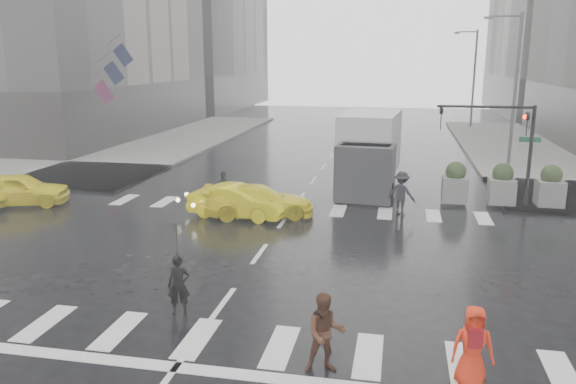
% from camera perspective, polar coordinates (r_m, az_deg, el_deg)
% --- Properties ---
extents(ground, '(120.00, 120.00, 0.00)m').
position_cam_1_polar(ground, '(19.05, -2.91, -6.28)').
color(ground, black).
rests_on(ground, ground).
extents(sidewalk_nw, '(35.00, 35.00, 0.15)m').
position_cam_1_polar(sidewalk_nw, '(42.78, -22.97, 3.82)').
color(sidewalk_nw, slate).
rests_on(sidewalk_nw, ground).
extents(road_markings, '(18.00, 48.00, 0.01)m').
position_cam_1_polar(road_markings, '(19.05, -2.91, -6.27)').
color(road_markings, silver).
rests_on(road_markings, ground).
extents(traffic_signal_pole, '(4.45, 0.42, 4.50)m').
position_cam_1_polar(traffic_signal_pole, '(25.99, 21.39, 5.42)').
color(traffic_signal_pole, black).
rests_on(traffic_signal_pole, ground).
extents(street_lamp_near, '(2.15, 0.22, 9.00)m').
position_cam_1_polar(street_lamp_near, '(35.98, 21.91, 10.13)').
color(street_lamp_near, '#59595B').
rests_on(street_lamp_near, ground).
extents(street_lamp_far, '(2.15, 0.22, 9.00)m').
position_cam_1_polar(street_lamp_far, '(55.77, 18.26, 11.24)').
color(street_lamp_far, '#59595B').
rests_on(street_lamp_far, ground).
extents(planter_west, '(1.10, 1.10, 1.80)m').
position_cam_1_polar(planter_west, '(26.27, 16.61, 0.91)').
color(planter_west, slate).
rests_on(planter_west, ground).
extents(planter_mid, '(1.10, 1.10, 1.80)m').
position_cam_1_polar(planter_mid, '(26.54, 20.90, 0.70)').
color(planter_mid, slate).
rests_on(planter_mid, ground).
extents(planter_east, '(1.10, 1.10, 1.80)m').
position_cam_1_polar(planter_east, '(26.95, 25.09, 0.50)').
color(planter_east, slate).
rests_on(planter_east, ground).
extents(flag_cluster, '(2.87, 3.06, 4.69)m').
position_cam_1_polar(flag_cluster, '(40.86, -17.65, 11.71)').
color(flag_cluster, '#59595B').
rests_on(flag_cluster, ground).
extents(pedestrian_black, '(1.19, 1.20, 2.43)m').
position_cam_1_polar(pedestrian_black, '(14.46, -11.19, -6.12)').
color(pedestrian_black, black).
rests_on(pedestrian_black, ground).
extents(pedestrian_brown, '(0.99, 0.86, 1.73)m').
position_cam_1_polar(pedestrian_brown, '(12.01, 3.82, -14.11)').
color(pedestrian_brown, '#4E2B1B').
rests_on(pedestrian_brown, ground).
extents(pedestrian_orange, '(0.87, 0.59, 1.71)m').
position_cam_1_polar(pedestrian_orange, '(12.07, 18.26, -14.70)').
color(pedestrian_orange, red).
rests_on(pedestrian_orange, ground).
extents(pedestrian_far_a, '(1.09, 0.92, 1.60)m').
position_cam_1_polar(pedestrian_far_a, '(24.87, -6.54, 0.27)').
color(pedestrian_far_a, black).
rests_on(pedestrian_far_a, ground).
extents(pedestrian_far_b, '(1.36, 1.08, 1.86)m').
position_cam_1_polar(pedestrian_far_b, '(23.87, 11.45, -0.15)').
color(pedestrian_far_b, black).
rests_on(pedestrian_far_b, ground).
extents(taxi_front, '(4.61, 2.96, 1.46)m').
position_cam_1_polar(taxi_front, '(27.76, -25.71, 0.25)').
color(taxi_front, '#FFEB0D').
rests_on(taxi_front, ground).
extents(taxi_mid, '(4.23, 1.93, 1.34)m').
position_cam_1_polar(taxi_mid, '(23.21, -5.13, -0.97)').
color(taxi_mid, '#FFEB0D').
rests_on(taxi_mid, ground).
extents(taxi_rear, '(4.35, 2.82, 1.32)m').
position_cam_1_polar(taxi_rear, '(23.28, -2.98, -0.92)').
color(taxi_rear, '#FFEB0D').
rests_on(taxi_rear, ground).
extents(box_truck, '(2.65, 7.06, 3.75)m').
position_cam_1_polar(box_truck, '(28.16, 8.22, 4.25)').
color(box_truck, silver).
rests_on(box_truck, ground).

